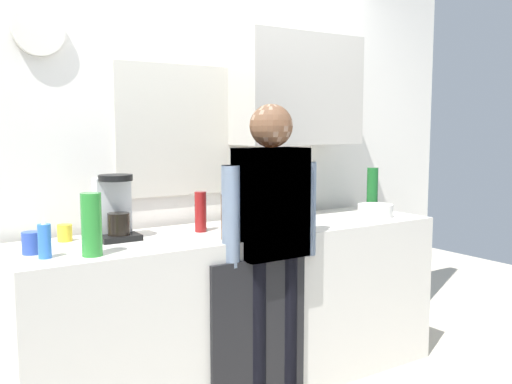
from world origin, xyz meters
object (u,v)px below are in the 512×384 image
at_px(cup_blue_mug, 32,243).
at_px(person_at_sink, 271,232).
at_px(cup_yellow_cup, 65,233).
at_px(dish_soap, 45,241).
at_px(storage_canister, 277,209).
at_px(bottle_amber_beer, 227,217).
at_px(bottle_dark_sauce, 234,212).
at_px(mixing_bowl, 375,211).
at_px(bottle_green_wine, 372,190).
at_px(bottle_red_vinegar, 201,212).
at_px(coffee_maker, 114,210).
at_px(bottle_clear_soda, 91,225).
at_px(person_guest, 271,232).
at_px(cup_terracotta_mug, 259,227).

relative_size(cup_blue_mug, person_at_sink, 0.06).
bearing_deg(cup_yellow_cup, dish_soap, -117.76).
bearing_deg(person_at_sink, storage_canister, 47.33).
bearing_deg(dish_soap, cup_blue_mug, 103.26).
bearing_deg(storage_canister, bottle_amber_beer, -152.87).
relative_size(cup_blue_mug, cup_yellow_cup, 1.18).
bearing_deg(bottle_dark_sauce, mixing_bowl, -8.83).
height_order(storage_canister, person_at_sink, person_at_sink).
xyz_separation_m(cup_blue_mug, dish_soap, (0.03, -0.12, 0.03)).
bearing_deg(storage_canister, bottle_dark_sauce, 179.43).
xyz_separation_m(bottle_green_wine, person_at_sink, (-1.08, -0.36, -0.12)).
bearing_deg(person_at_sink, bottle_dark_sauce, 87.58).
height_order(bottle_red_vinegar, mixing_bowl, bottle_red_vinegar).
relative_size(coffee_maker, bottle_green_wine, 1.10).
height_order(coffee_maker, bottle_clear_soda, coffee_maker).
bearing_deg(person_guest, bottle_red_vinegar, -49.21).
height_order(bottle_amber_beer, person_at_sink, person_at_sink).
height_order(bottle_green_wine, storage_canister, bottle_green_wine).
relative_size(coffee_maker, bottle_amber_beer, 1.43).
bearing_deg(storage_canister, cup_yellow_cup, 172.85).
xyz_separation_m(bottle_clear_soda, bottle_green_wine, (1.98, 0.26, 0.01)).
bearing_deg(bottle_green_wine, bottle_red_vinegar, -179.89).
xyz_separation_m(bottle_dark_sauce, cup_blue_mug, (-1.10, -0.06, -0.04)).
bearing_deg(storage_canister, mixing_bowl, -12.38).
bearing_deg(bottle_clear_soda, cup_terracotta_mug, -1.10).
bearing_deg(bottle_green_wine, person_guest, -161.64).
relative_size(bottle_dark_sauce, bottle_green_wine, 0.60).
bearing_deg(cup_blue_mug, dish_soap, -76.74).
bearing_deg(bottle_amber_beer, person_at_sink, -25.01).
height_order(dish_soap, storage_canister, dish_soap).
xyz_separation_m(cup_blue_mug, person_guest, (1.11, -0.29, -0.02)).
bearing_deg(storage_canister, dish_soap, -172.54).
xyz_separation_m(bottle_clear_soda, storage_canister, (1.18, 0.25, -0.05)).
distance_m(bottle_red_vinegar, mixing_bowl, 1.18).
distance_m(bottle_amber_beer, cup_terracotta_mug, 0.20).
bearing_deg(person_at_sink, person_guest, 0.00).
distance_m(cup_blue_mug, dish_soap, 0.13).
distance_m(bottle_dark_sauce, cup_blue_mug, 1.11).
distance_m(coffee_maker, bottle_clear_soda, 0.39).
relative_size(person_at_sink, person_guest, 1.00).
xyz_separation_m(bottle_green_wine, cup_terracotta_mug, (-1.10, -0.27, -0.10)).
height_order(coffee_maker, person_at_sink, person_at_sink).
relative_size(bottle_amber_beer, storage_canister, 1.35).
bearing_deg(person_at_sink, cup_yellow_cup, 148.11).
bearing_deg(bottle_amber_beer, bottle_green_wine, 11.57).
xyz_separation_m(cup_yellow_cup, dish_soap, (-0.17, -0.33, 0.04)).
relative_size(cup_blue_mug, dish_soap, 0.56).
height_order(cup_terracotta_mug, mixing_bowl, cup_terracotta_mug).
bearing_deg(mixing_bowl, storage_canister, 167.62).
relative_size(bottle_green_wine, bottle_red_vinegar, 1.36).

